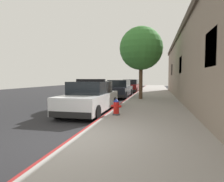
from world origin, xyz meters
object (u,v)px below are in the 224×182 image
object	(u,v)px
police_cruiser	(90,98)
street_tree	(141,49)
fire_hydrant	(116,107)
parked_car_dark_far	(131,86)
parked_car_silver_ahead	(119,89)

from	to	relation	value
police_cruiser	street_tree	size ratio (longest dim) A/B	0.90
police_cruiser	fire_hydrant	distance (m)	1.97
parked_car_dark_far	street_tree	distance (m)	10.22
police_cruiser	parked_car_dark_far	distance (m)	15.14
police_cruiser	parked_car_dark_far	xyz separation A→B (m)	(0.11, 15.14, -0.00)
parked_car_silver_ahead	street_tree	world-z (taller)	street_tree
fire_hydrant	parked_car_dark_far	bearing A→B (deg)	95.09
police_cruiser	street_tree	distance (m)	6.79
street_tree	police_cruiser	bearing A→B (deg)	-110.13
parked_car_silver_ahead	parked_car_dark_far	distance (m)	7.16
parked_car_silver_ahead	police_cruiser	bearing A→B (deg)	-89.72
parked_car_dark_far	street_tree	world-z (taller)	street_tree
parked_car_dark_far	street_tree	xyz separation A→B (m)	(1.96, -9.51, 3.19)
parked_car_silver_ahead	fire_hydrant	world-z (taller)	parked_car_silver_ahead
police_cruiser	parked_car_dark_far	bearing A→B (deg)	89.59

